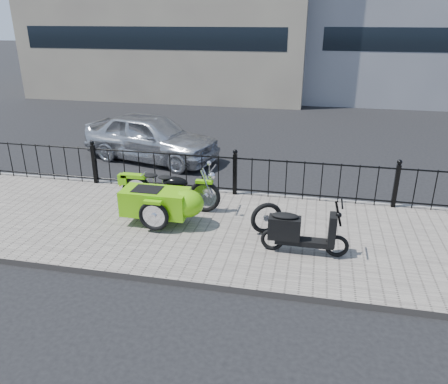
% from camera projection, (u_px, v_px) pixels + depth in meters
% --- Properties ---
extents(ground, '(120.00, 120.00, 0.00)m').
position_uv_depth(ground, '(223.00, 223.00, 9.04)').
color(ground, black).
rests_on(ground, ground).
extents(sidewalk, '(30.00, 3.80, 0.12)m').
position_uv_depth(sidewalk, '(218.00, 231.00, 8.56)').
color(sidewalk, '#6A6159').
rests_on(sidewalk, ground).
extents(curb, '(30.00, 0.10, 0.12)m').
position_uv_depth(curb, '(236.00, 194.00, 10.32)').
color(curb, gray).
rests_on(curb, ground).
extents(iron_fence, '(14.11, 0.11, 1.08)m').
position_uv_depth(iron_fence, '(235.00, 175.00, 10.00)').
color(iron_fence, black).
rests_on(iron_fence, sidewalk).
extents(motorcycle_sidecar, '(2.28, 1.48, 0.98)m').
position_uv_depth(motorcycle_sidecar, '(166.00, 200.00, 8.65)').
color(motorcycle_sidecar, black).
rests_on(motorcycle_sidecar, sidewalk).
extents(scooter, '(1.52, 0.44, 1.03)m').
position_uv_depth(scooter, '(299.00, 232.00, 7.52)').
color(scooter, black).
rests_on(scooter, sidewalk).
extents(spare_tire, '(0.60, 0.36, 0.63)m').
position_uv_depth(spare_tire, '(266.00, 218.00, 8.23)').
color(spare_tire, black).
rests_on(spare_tire, sidewalk).
extents(sedan_car, '(4.32, 2.56, 1.38)m').
position_uv_depth(sedan_car, '(151.00, 137.00, 12.69)').
color(sedan_car, '#BBBDC3').
rests_on(sedan_car, ground).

